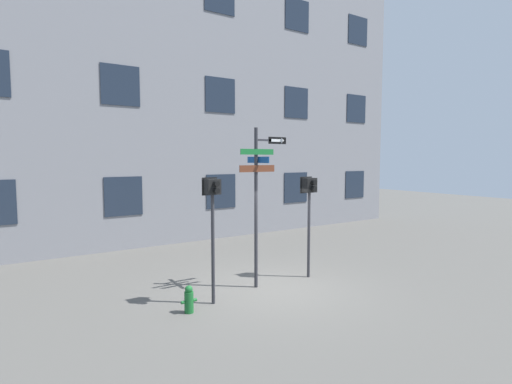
% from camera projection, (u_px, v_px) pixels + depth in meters
% --- Properties ---
extents(ground_plane, '(60.00, 60.00, 0.00)m').
position_uv_depth(ground_plane, '(275.00, 289.00, 10.23)').
color(ground_plane, '#595651').
extents(building_facade, '(24.00, 0.63, 11.83)m').
position_uv_depth(building_facade, '(171.00, 92.00, 15.43)').
color(building_facade, gray).
rests_on(building_facade, ground_plane).
extents(street_sign_pole, '(1.46, 0.96, 4.11)m').
position_uv_depth(street_sign_pole, '(259.00, 191.00, 10.18)').
color(street_sign_pole, '#2D2D33').
rests_on(street_sign_pole, ground_plane).
extents(pedestrian_signal_left, '(0.38, 0.40, 2.90)m').
position_uv_depth(pedestrian_signal_left, '(213.00, 207.00, 8.99)').
color(pedestrian_signal_left, '#2D2D33').
rests_on(pedestrian_signal_left, ground_plane).
extents(pedestrian_signal_right, '(0.41, 0.40, 2.83)m').
position_uv_depth(pedestrian_signal_right, '(309.00, 198.00, 11.06)').
color(pedestrian_signal_right, '#2D2D33').
rests_on(pedestrian_signal_right, ground_plane).
extents(fire_hydrant, '(0.36, 0.20, 0.60)m').
position_uv_depth(fire_hydrant, '(189.00, 300.00, 8.61)').
color(fire_hydrant, '#196028').
rests_on(fire_hydrant, ground_plane).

